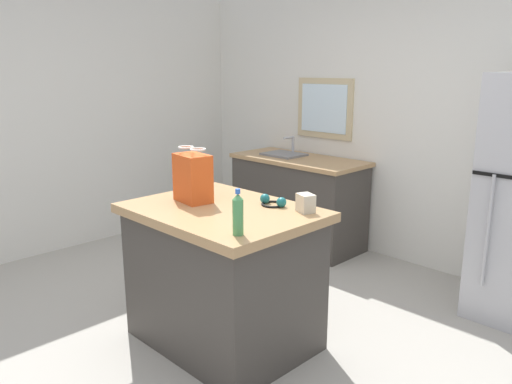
{
  "coord_description": "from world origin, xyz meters",
  "views": [
    {
      "loc": [
        2.15,
        -1.9,
        1.78
      ],
      "look_at": [
        -0.15,
        0.39,
        0.97
      ],
      "focal_mm": 35.34,
      "sensor_mm": 36.0,
      "label": 1
    }
  ],
  "objects_px": {
    "kitchen_island": "(223,276)",
    "ear_defenders": "(273,202)",
    "shopping_bag": "(193,178)",
    "small_box": "(306,203)",
    "bottle": "(238,214)"
  },
  "relations": [
    {
      "from": "shopping_bag",
      "to": "bottle",
      "type": "relative_size",
      "value": 1.44
    },
    {
      "from": "small_box",
      "to": "ear_defenders",
      "type": "xyz_separation_m",
      "value": [
        -0.24,
        -0.03,
        -0.03
      ]
    },
    {
      "from": "shopping_bag",
      "to": "small_box",
      "type": "xyz_separation_m",
      "value": [
        0.68,
        0.33,
        -0.1
      ]
    },
    {
      "from": "bottle",
      "to": "ear_defenders",
      "type": "bearing_deg",
      "value": 115.96
    },
    {
      "from": "kitchen_island",
      "to": "ear_defenders",
      "type": "height_order",
      "value": "ear_defenders"
    },
    {
      "from": "small_box",
      "to": "bottle",
      "type": "distance_m",
      "value": 0.59
    },
    {
      "from": "kitchen_island",
      "to": "small_box",
      "type": "xyz_separation_m",
      "value": [
        0.43,
        0.3,
        0.51
      ]
    },
    {
      "from": "small_box",
      "to": "bottle",
      "type": "relative_size",
      "value": 0.45
    },
    {
      "from": "shopping_bag",
      "to": "small_box",
      "type": "relative_size",
      "value": 3.2
    },
    {
      "from": "kitchen_island",
      "to": "bottle",
      "type": "relative_size",
      "value": 4.74
    },
    {
      "from": "shopping_bag",
      "to": "small_box",
      "type": "distance_m",
      "value": 0.76
    },
    {
      "from": "kitchen_island",
      "to": "ear_defenders",
      "type": "xyz_separation_m",
      "value": [
        0.18,
        0.27,
        0.48
      ]
    },
    {
      "from": "kitchen_island",
      "to": "shopping_bag",
      "type": "xyz_separation_m",
      "value": [
        -0.25,
        -0.03,
        0.62
      ]
    },
    {
      "from": "shopping_bag",
      "to": "ear_defenders",
      "type": "distance_m",
      "value": 0.55
    },
    {
      "from": "ear_defenders",
      "to": "bottle",
      "type": "bearing_deg",
      "value": -64.04
    }
  ]
}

